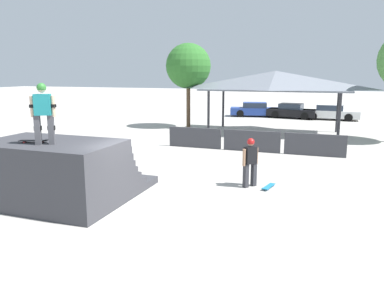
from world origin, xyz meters
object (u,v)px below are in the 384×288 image
at_px(skater_on_deck, 43,109).
at_px(skateboard_on_ground, 268,187).
at_px(bystander_walking, 250,158).
at_px(tree_far_back, 188,66).
at_px(parked_car_white, 331,112).
at_px(parked_car_blue, 256,110).
at_px(parked_car_black, 292,111).
at_px(skateboard_on_deck, 35,141).

distance_m(skater_on_deck, skateboard_on_ground, 7.56).
bearing_deg(skater_on_deck, skateboard_on_ground, 7.02).
xyz_separation_m(bystander_walking, tree_far_back, (-6.93, 12.73, 3.34)).
xyz_separation_m(skateboard_on_ground, parked_car_white, (2.14, 21.09, 0.54)).
xyz_separation_m(parked_car_blue, parked_car_black, (3.20, -0.16, -0.00)).
distance_m(skater_on_deck, bystander_walking, 6.75).
relative_size(parked_car_blue, parked_car_white, 1.04).
height_order(tree_far_back, parked_car_blue, tree_far_back).
bearing_deg(parked_car_white, skater_on_deck, -104.94).
xyz_separation_m(bystander_walking, skateboard_on_ground, (0.65, 0.02, -0.94)).
bearing_deg(skater_on_deck, parked_car_black, 50.80).
distance_m(parked_car_black, parked_car_white, 3.19).
relative_size(skateboard_on_deck, skateboard_on_ground, 0.95).
xyz_separation_m(skateboard_on_deck, parked_car_black, (5.12, 25.12, -1.36)).
distance_m(bystander_walking, tree_far_back, 14.88).
bearing_deg(skateboard_on_deck, parked_car_blue, 64.93).
bearing_deg(skateboard_on_deck, skateboard_on_ground, 12.14).
distance_m(skateboard_on_ground, tree_far_back, 15.41).
xyz_separation_m(skater_on_deck, parked_car_white, (7.83, 25.20, -2.28)).
distance_m(skater_on_deck, skateboard_on_deck, 1.05).
xyz_separation_m(skater_on_deck, parked_car_black, (4.64, 25.24, -2.28)).
distance_m(skateboard_on_deck, parked_car_white, 26.46).
distance_m(skateboard_on_deck, bystander_walking, 6.87).
height_order(skateboard_on_ground, parked_car_black, parked_car_black).
bearing_deg(parked_car_blue, tree_far_back, -122.18).
bearing_deg(skateboard_on_ground, bystander_walking, -76.15).
height_order(skater_on_deck, skateboard_on_ground, skater_on_deck).
xyz_separation_m(skater_on_deck, skateboard_on_deck, (-0.48, 0.12, -0.92)).
relative_size(skateboard_on_deck, parked_car_black, 0.19).
relative_size(tree_far_back, parked_car_black, 1.37).
distance_m(parked_car_blue, parked_car_white, 6.39).
bearing_deg(tree_far_back, parked_car_white, 40.77).
relative_size(skater_on_deck, bystander_walking, 1.00).
bearing_deg(parked_car_blue, skater_on_deck, -104.23).
distance_m(skateboard_on_deck, parked_car_black, 25.68).
height_order(parked_car_black, parked_car_white, same).
distance_m(bystander_walking, parked_car_white, 21.30).
bearing_deg(parked_car_white, skateboard_on_ground, -93.48).
distance_m(skater_on_deck, tree_far_back, 16.99).
relative_size(skater_on_deck, tree_far_back, 0.29).
relative_size(skater_on_deck, parked_car_black, 0.39).
xyz_separation_m(skateboard_on_deck, bystander_walking, (5.52, 3.97, -0.96)).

